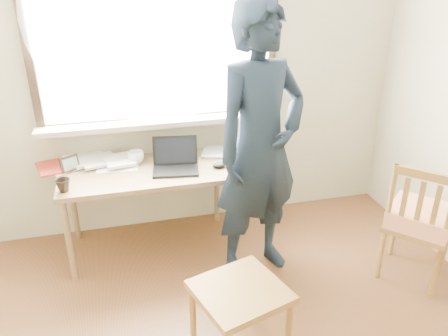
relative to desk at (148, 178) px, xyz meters
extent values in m
cube|color=#C0BB9B|center=(0.36, 0.37, 0.70)|extent=(3.50, 0.02, 2.60)
cube|color=white|center=(0.16, 0.36, 1.00)|extent=(1.70, 0.01, 1.30)
cube|color=black|center=(0.16, 0.34, 0.32)|extent=(1.82, 0.06, 0.06)
cube|color=black|center=(-0.72, 0.34, 1.00)|extent=(0.06, 0.06, 1.30)
cube|color=black|center=(1.04, 0.34, 1.00)|extent=(0.06, 0.06, 1.30)
cube|color=#C0BB9B|center=(0.16, 0.27, 0.33)|extent=(1.85, 0.20, 0.04)
cube|color=white|center=(0.16, 0.28, 1.10)|extent=(1.95, 0.02, 1.65)
cube|color=olive|center=(0.00, 0.00, 0.05)|extent=(1.25, 0.62, 0.04)
cylinder|color=olive|center=(-0.58, -0.27, -0.28)|extent=(0.04, 0.04, 0.63)
cylinder|color=olive|center=(-0.58, 0.27, -0.28)|extent=(0.04, 0.04, 0.63)
cylinder|color=olive|center=(0.58, -0.27, -0.28)|extent=(0.04, 0.04, 0.63)
cylinder|color=olive|center=(0.58, 0.27, -0.28)|extent=(0.04, 0.04, 0.63)
cube|color=black|center=(0.19, -0.08, 0.08)|extent=(0.35, 0.27, 0.02)
cube|color=black|center=(0.21, 0.03, 0.18)|extent=(0.33, 0.12, 0.21)
cube|color=black|center=(0.21, 0.03, 0.18)|extent=(0.29, 0.09, 0.18)
cube|color=black|center=(0.19, -0.09, 0.08)|extent=(0.30, 0.17, 0.00)
imported|color=white|center=(-0.07, 0.13, 0.12)|extent=(0.15, 0.15, 0.10)
imported|color=black|center=(-0.56, -0.21, 0.11)|extent=(0.13, 0.13, 0.09)
ellipsoid|color=black|center=(0.51, -0.10, 0.09)|extent=(0.10, 0.07, 0.04)
cube|color=gold|center=(-0.21, 0.13, 0.07)|extent=(0.25, 0.31, 0.00)
cube|color=white|center=(-0.42, 0.18, 0.08)|extent=(0.30, 0.34, 0.02)
cube|color=white|center=(-0.35, 0.25, 0.09)|extent=(0.22, 0.30, 0.02)
cube|color=maroon|center=(-0.18, 0.15, 0.08)|extent=(0.30, 0.32, 0.00)
cube|color=white|center=(-0.16, 0.25, 0.09)|extent=(0.25, 0.31, 0.02)
cube|color=#3459AB|center=(-0.30, 0.20, 0.09)|extent=(0.29, 0.29, 0.00)
imported|color=white|center=(-0.44, 0.25, 0.08)|extent=(0.29, 0.33, 0.03)
imported|color=white|center=(0.45, 0.21, 0.08)|extent=(0.24, 0.28, 0.02)
cube|color=black|center=(-0.54, 0.10, 0.12)|extent=(0.13, 0.09, 0.11)
cube|color=#4B7935|center=(-0.54, 0.10, 0.12)|extent=(0.09, 0.06, 0.08)
cube|color=olive|center=(0.36, -1.18, -0.16)|extent=(0.55, 0.54, 0.04)
cylinder|color=olive|center=(0.12, -1.06, -0.39)|extent=(0.04, 0.04, 0.42)
cylinder|color=olive|center=(0.60, -1.30, -0.39)|extent=(0.04, 0.04, 0.42)
cylinder|color=olive|center=(0.49, -0.95, -0.39)|extent=(0.04, 0.04, 0.42)
cube|color=olive|center=(1.74, -0.80, -0.20)|extent=(0.56, 0.56, 0.04)
cylinder|color=olive|center=(1.98, -0.83, -0.41)|extent=(0.03, 0.03, 0.38)
cylinder|color=olive|center=(1.73, -1.05, -0.41)|extent=(0.03, 0.03, 0.38)
cylinder|color=olive|center=(1.75, -0.56, -0.41)|extent=(0.03, 0.03, 0.38)
cylinder|color=olive|center=(1.50, -0.78, -0.41)|extent=(0.03, 0.03, 0.38)
cylinder|color=olive|center=(1.49, -0.79, 0.05)|extent=(0.03, 0.03, 0.46)
cube|color=olive|center=(1.61, -0.92, 0.25)|extent=(0.27, 0.30, 0.06)
cube|color=olive|center=(1.67, -0.99, 0.02)|extent=(0.04, 0.04, 0.37)
cube|color=olive|center=(1.61, -0.92, 0.02)|extent=(0.04, 0.04, 0.37)
cube|color=olive|center=(1.55, -0.85, 0.02)|extent=(0.04, 0.04, 0.37)
cube|color=#E34B16|center=(1.74, -0.80, -0.12)|extent=(0.55, 0.55, 0.12)
imported|color=black|center=(0.70, -0.43, 0.34)|extent=(0.79, 0.65, 1.87)
camera|label=1|loc=(-0.18, -2.93, 1.40)|focal=35.00mm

